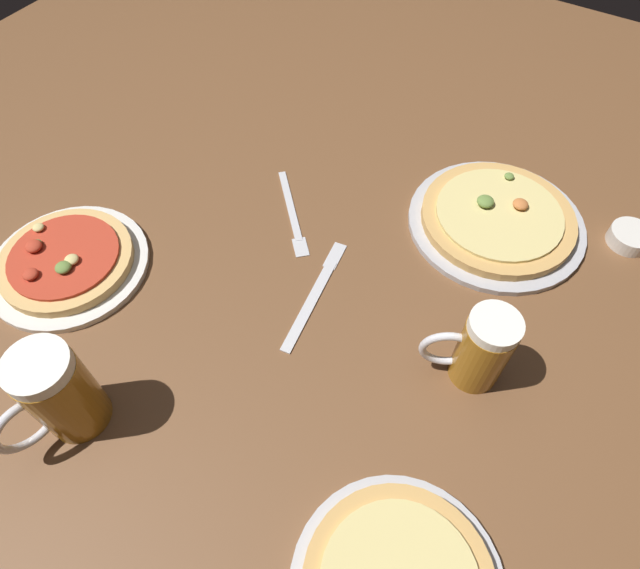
{
  "coord_description": "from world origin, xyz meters",
  "views": [
    {
      "loc": [
        0.28,
        -0.45,
        0.76
      ],
      "look_at": [
        0.0,
        0.0,
        0.02
      ],
      "focal_mm": 30.16,
      "sensor_mm": 36.0,
      "label": 1
    }
  ],
  "objects": [
    {
      "name": "knife_right",
      "position": [
        -0.0,
        -0.01,
        0.0
      ],
      "size": [
        0.06,
        0.24,
        0.01
      ],
      "color": "silver",
      "rests_on": "ground_plane"
    },
    {
      "name": "pizza_plate_side",
      "position": [
        -0.41,
        -0.19,
        0.02
      ],
      "size": [
        0.28,
        0.28,
        0.05
      ],
      "color": "silver",
      "rests_on": "ground_plane"
    },
    {
      "name": "ramekin_sauce",
      "position": [
        0.43,
        0.39,
        0.01
      ],
      "size": [
        0.08,
        0.08,
        0.03
      ],
      "primitive_type": "cylinder",
      "color": "silver",
      "rests_on": "ground_plane"
    },
    {
      "name": "beer_mug_amber",
      "position": [
        -0.18,
        -0.38,
        0.08
      ],
      "size": [
        0.09,
        0.15,
        0.17
      ],
      "color": "#9E6619",
      "rests_on": "ground_plane"
    },
    {
      "name": "beer_mug_dark",
      "position": [
        0.28,
        -0.01,
        0.07
      ],
      "size": [
        0.12,
        0.08,
        0.15
      ],
      "color": "#9E6619",
      "rests_on": "ground_plane"
    },
    {
      "name": "pizza_plate_far",
      "position": [
        0.2,
        0.3,
        0.02
      ],
      "size": [
        0.33,
        0.33,
        0.05
      ],
      "color": "#B2B2B7",
      "rests_on": "ground_plane"
    },
    {
      "name": "ground_plane",
      "position": [
        0.0,
        0.0,
        -0.01
      ],
      "size": [
        2.4,
        2.4,
        0.03
      ],
      "primitive_type": "cube",
      "color": "brown"
    },
    {
      "name": "fork_left",
      "position": [
        -0.14,
        0.13,
        0.0
      ],
      "size": [
        0.17,
        0.18,
        0.01
      ],
      "color": "silver",
      "rests_on": "ground_plane"
    }
  ]
}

